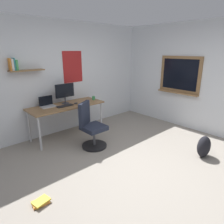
% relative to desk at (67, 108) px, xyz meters
% --- Properties ---
extents(ground_plane, '(5.20, 5.20, 0.00)m').
position_rel_desk_xyz_m(ground_plane, '(0.15, -2.03, -0.69)').
color(ground_plane, gray).
rests_on(ground_plane, ground).
extents(wall_back, '(5.00, 0.30, 2.60)m').
position_rel_desk_xyz_m(wall_back, '(0.15, 0.41, 0.62)').
color(wall_back, silver).
rests_on(wall_back, ground).
extents(wall_right, '(0.22, 5.00, 2.60)m').
position_rel_desk_xyz_m(wall_right, '(2.60, -2.01, 0.61)').
color(wall_right, silver).
rests_on(wall_right, ground).
extents(desk, '(1.69, 0.67, 0.75)m').
position_rel_desk_xyz_m(desk, '(0.00, 0.00, 0.00)').
color(desk, olive).
rests_on(desk, ground).
extents(office_chair, '(0.55, 0.56, 0.95)m').
position_rel_desk_xyz_m(office_chair, '(0.07, -0.81, -0.28)').
color(office_chair, black).
rests_on(office_chair, ground).
extents(laptop, '(0.31, 0.21, 0.23)m').
position_rel_desk_xyz_m(laptop, '(-0.38, 0.16, 0.12)').
color(laptop, '#ADAFB5').
rests_on(laptop, desk).
extents(monitor_primary, '(0.46, 0.17, 0.46)m').
position_rel_desk_xyz_m(monitor_primary, '(0.04, 0.11, 0.34)').
color(monitor_primary, '#38383D').
rests_on(monitor_primary, desk).
extents(keyboard, '(0.37, 0.13, 0.02)m').
position_rel_desk_xyz_m(keyboard, '(-0.08, -0.08, 0.08)').
color(keyboard, black).
rests_on(keyboard, desk).
extents(computer_mouse, '(0.10, 0.06, 0.03)m').
position_rel_desk_xyz_m(computer_mouse, '(0.20, -0.08, 0.08)').
color(computer_mouse, '#262628').
rests_on(computer_mouse, desk).
extents(coffee_mug, '(0.08, 0.08, 0.09)m').
position_rel_desk_xyz_m(coffee_mug, '(0.75, -0.03, 0.11)').
color(coffee_mug, '#338C4C').
rests_on(coffee_mug, desk).
extents(backpack, '(0.32, 0.22, 0.42)m').
position_rel_desk_xyz_m(backpack, '(1.38, -2.59, -0.48)').
color(backpack, black).
rests_on(backpack, ground).
extents(book_stack_on_floor, '(0.24, 0.19, 0.06)m').
position_rel_desk_xyz_m(book_stack_on_floor, '(-1.41, -1.68, -0.66)').
color(book_stack_on_floor, orange).
rests_on(book_stack_on_floor, ground).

